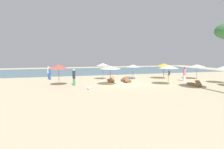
# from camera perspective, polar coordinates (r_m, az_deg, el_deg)

# --- Properties ---
(ground_plane) EXTENTS (60.00, 60.00, 0.00)m
(ground_plane) POSITION_cam_1_polar(r_m,az_deg,el_deg) (21.30, 4.69, -2.82)
(ground_plane) COLOR beige
(ocean_water) EXTENTS (48.00, 16.00, 0.06)m
(ocean_water) POSITION_cam_1_polar(r_m,az_deg,el_deg) (37.59, -4.28, 1.18)
(ocean_water) COLOR slate
(ocean_water) RESTS_ON ground_plane
(umbrella_0) EXTENTS (2.23, 2.23, 2.15)m
(umbrella_0) POSITION_cam_1_polar(r_m,az_deg,el_deg) (19.68, -0.52, 2.26)
(umbrella_0) COLOR brown
(umbrella_0) RESTS_ON ground_plane
(umbrella_1) EXTENTS (2.13, 2.13, 2.21)m
(umbrella_1) POSITION_cam_1_polar(r_m,az_deg,el_deg) (20.89, 17.38, 2.34)
(umbrella_1) COLOR olive
(umbrella_1) RESTS_ON ground_plane
(umbrella_3) EXTENTS (2.16, 2.16, 2.02)m
(umbrella_3) POSITION_cam_1_polar(r_m,az_deg,el_deg) (27.26, 25.20, 2.54)
(umbrella_3) COLOR brown
(umbrella_3) RESTS_ON ground_plane
(umbrella_4) EXTENTS (1.95, 1.95, 2.03)m
(umbrella_4) POSITION_cam_1_polar(r_m,az_deg,el_deg) (24.35, 6.63, 2.73)
(umbrella_4) COLOR olive
(umbrella_4) RESTS_ON ground_plane
(umbrella_5) EXTENTS (1.94, 1.94, 2.30)m
(umbrella_5) POSITION_cam_1_polar(r_m,az_deg,el_deg) (20.21, -16.46, 2.37)
(umbrella_5) COLOR brown
(umbrella_5) RESTS_ON ground_plane
(umbrella_6) EXTENTS (1.77, 1.77, 2.22)m
(umbrella_6) POSITION_cam_1_polar(r_m,az_deg,el_deg) (24.20, -2.88, 3.16)
(umbrella_6) COLOR olive
(umbrella_6) RESTS_ON ground_plane
(umbrella_7) EXTENTS (2.26, 2.26, 2.15)m
(umbrella_7) POSITION_cam_1_polar(r_m,az_deg,el_deg) (26.04, 15.99, 2.92)
(umbrella_7) COLOR brown
(umbrella_7) RESTS_ON ground_plane
(lounger_0) EXTENTS (0.74, 1.73, 0.70)m
(lounger_0) POSITION_cam_1_polar(r_m,az_deg,el_deg) (21.38, 24.51, -2.88)
(lounger_0) COLOR olive
(lounger_0) RESTS_ON ground_plane
(lounger_1) EXTENTS (0.72, 1.70, 0.72)m
(lounger_1) POSITION_cam_1_polar(r_m,az_deg,el_deg) (22.43, -0.48, -1.88)
(lounger_1) COLOR olive
(lounger_1) RESTS_ON ground_plane
(lounger_2) EXTENTS (0.96, 1.75, 0.72)m
(lounger_2) POSITION_cam_1_polar(r_m,az_deg,el_deg) (22.32, 4.43, -1.96)
(lounger_2) COLOR brown
(lounger_2) RESTS_ON ground_plane
(person_0) EXTENTS (0.44, 0.44, 1.66)m
(person_0) POSITION_cam_1_polar(r_m,az_deg,el_deg) (31.11, 17.60, 1.33)
(person_0) COLOR #26262D
(person_0) RESTS_ON ground_plane
(person_1) EXTENTS (0.35, 0.35, 1.68)m
(person_1) POSITION_cam_1_polar(r_m,az_deg,el_deg) (25.61, -19.03, 0.33)
(person_1) COLOR #2D4C8C
(person_1) RESTS_ON ground_plane
(person_2) EXTENTS (0.45, 0.45, 1.82)m
(person_2) POSITION_cam_1_polar(r_m,az_deg,el_deg) (24.64, 21.86, 0.13)
(person_2) COLOR white
(person_2) RESTS_ON ground_plane
(person_3) EXTENTS (0.42, 0.42, 1.81)m
(person_3) POSITION_cam_1_polar(r_m,az_deg,el_deg) (20.13, -11.89, -0.79)
(person_3) COLOR #338C59
(person_3) RESTS_ON ground_plane
(person_4) EXTENTS (0.40, 0.40, 1.78)m
(person_4) POSITION_cam_1_polar(r_m,az_deg,el_deg) (26.59, -19.33, 0.66)
(person_4) COLOR #2D4C8C
(person_4) RESTS_ON ground_plane
(dog) EXTENTS (0.67, 0.48, 0.31)m
(dog) POSITION_cam_1_polar(r_m,az_deg,el_deg) (17.67, -7.01, -4.19)
(dog) COLOR silver
(dog) RESTS_ON ground_plane
(surfboard) EXTENTS (1.13, 1.98, 0.07)m
(surfboard) POSITION_cam_1_polar(r_m,az_deg,el_deg) (27.29, 5.92, -0.75)
(surfboard) COLOR #338CCC
(surfboard) RESTS_ON ground_plane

